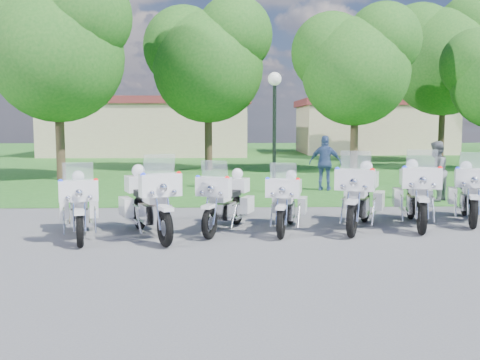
{
  "coord_description": "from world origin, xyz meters",
  "views": [
    {
      "loc": [
        -0.44,
        -11.42,
        2.29
      ],
      "look_at": [
        -0.1,
        1.2,
        0.95
      ],
      "focal_mm": 40.0,
      "sensor_mm": 36.0,
      "label": 1
    }
  ],
  "objects_px": {
    "motorcycle_0": "(79,205)",
    "motorcycle_6": "(469,192)",
    "motorcycle_5": "(416,193)",
    "motorcycle_1": "(149,201)",
    "bystander_c": "(325,163)",
    "bystander_b": "(436,172)",
    "motorcycle_3": "(287,201)",
    "motorcycle_4": "(361,195)",
    "lamp_post": "(275,102)",
    "motorcycle_2": "(226,200)"
  },
  "relations": [
    {
      "from": "motorcycle_0",
      "to": "motorcycle_6",
      "type": "distance_m",
      "value": 8.81
    },
    {
      "from": "motorcycle_5",
      "to": "motorcycle_6",
      "type": "height_order",
      "value": "motorcycle_5"
    },
    {
      "from": "motorcycle_1",
      "to": "bystander_c",
      "type": "height_order",
      "value": "bystander_c"
    },
    {
      "from": "bystander_b",
      "to": "bystander_c",
      "type": "distance_m",
      "value": 3.82
    },
    {
      "from": "motorcycle_3",
      "to": "motorcycle_1",
      "type": "bearing_deg",
      "value": 24.17
    },
    {
      "from": "motorcycle_1",
      "to": "bystander_b",
      "type": "distance_m",
      "value": 9.03
    },
    {
      "from": "motorcycle_0",
      "to": "bystander_b",
      "type": "bearing_deg",
      "value": -167.98
    },
    {
      "from": "motorcycle_4",
      "to": "bystander_c",
      "type": "height_order",
      "value": "bystander_c"
    },
    {
      "from": "motorcycle_5",
      "to": "motorcycle_1",
      "type": "bearing_deg",
      "value": 22.56
    },
    {
      "from": "motorcycle_5",
      "to": "motorcycle_6",
      "type": "xyz_separation_m",
      "value": [
        1.43,
        0.49,
        -0.04
      ]
    },
    {
      "from": "motorcycle_1",
      "to": "lamp_post",
      "type": "distance_m",
      "value": 7.81
    },
    {
      "from": "motorcycle_6",
      "to": "bystander_b",
      "type": "bearing_deg",
      "value": -79.39
    },
    {
      "from": "motorcycle_2",
      "to": "bystander_b",
      "type": "relative_size",
      "value": 1.25
    },
    {
      "from": "motorcycle_0",
      "to": "motorcycle_3",
      "type": "relative_size",
      "value": 1.03
    },
    {
      "from": "motorcycle_1",
      "to": "motorcycle_3",
      "type": "xyz_separation_m",
      "value": [
        2.88,
        0.54,
        -0.09
      ]
    },
    {
      "from": "motorcycle_6",
      "to": "bystander_c",
      "type": "distance_m",
      "value": 6.24
    },
    {
      "from": "motorcycle_5",
      "to": "motorcycle_3",
      "type": "bearing_deg",
      "value": 22.02
    },
    {
      "from": "motorcycle_6",
      "to": "motorcycle_0",
      "type": "bearing_deg",
      "value": 29.05
    },
    {
      "from": "motorcycle_0",
      "to": "bystander_c",
      "type": "xyz_separation_m",
      "value": [
        6.36,
        7.35,
        0.28
      ]
    },
    {
      "from": "motorcycle_6",
      "to": "motorcycle_5",
      "type": "bearing_deg",
      "value": 37.6
    },
    {
      "from": "motorcycle_1",
      "to": "motorcycle_5",
      "type": "height_order",
      "value": "motorcycle_5"
    },
    {
      "from": "motorcycle_3",
      "to": "motorcycle_4",
      "type": "xyz_separation_m",
      "value": [
        1.63,
        0.18,
        0.1
      ]
    },
    {
      "from": "motorcycle_1",
      "to": "bystander_b",
      "type": "height_order",
      "value": "bystander_b"
    },
    {
      "from": "lamp_post",
      "to": "motorcycle_1",
      "type": "bearing_deg",
      "value": -115.06
    },
    {
      "from": "motorcycle_1",
      "to": "motorcycle_6",
      "type": "height_order",
      "value": "motorcycle_1"
    },
    {
      "from": "motorcycle_0",
      "to": "motorcycle_1",
      "type": "height_order",
      "value": "motorcycle_1"
    },
    {
      "from": "motorcycle_2",
      "to": "bystander_b",
      "type": "xyz_separation_m",
      "value": [
        6.15,
        4.1,
        0.23
      ]
    },
    {
      "from": "motorcycle_3",
      "to": "lamp_post",
      "type": "bearing_deg",
      "value": -79.0
    },
    {
      "from": "motorcycle_4",
      "to": "motorcycle_6",
      "type": "height_order",
      "value": "motorcycle_4"
    },
    {
      "from": "motorcycle_0",
      "to": "motorcycle_1",
      "type": "xyz_separation_m",
      "value": [
        1.4,
        0.05,
        0.06
      ]
    },
    {
      "from": "motorcycle_3",
      "to": "motorcycle_4",
      "type": "height_order",
      "value": "motorcycle_4"
    },
    {
      "from": "motorcycle_2",
      "to": "lamp_post",
      "type": "relative_size",
      "value": 0.56
    },
    {
      "from": "motorcycle_6",
      "to": "motorcycle_3",
      "type": "bearing_deg",
      "value": 31.4
    },
    {
      "from": "bystander_c",
      "to": "motorcycle_1",
      "type": "bearing_deg",
      "value": 71.44
    },
    {
      "from": "motorcycle_5",
      "to": "motorcycle_2",
      "type": "bearing_deg",
      "value": 18.6
    },
    {
      "from": "motorcycle_1",
      "to": "motorcycle_3",
      "type": "height_order",
      "value": "motorcycle_1"
    },
    {
      "from": "motorcycle_3",
      "to": "lamp_post",
      "type": "distance_m",
      "value": 6.67
    },
    {
      "from": "motorcycle_4",
      "to": "bystander_b",
      "type": "distance_m",
      "value": 5.1
    },
    {
      "from": "motorcycle_0",
      "to": "motorcycle_6",
      "type": "relative_size",
      "value": 0.96
    },
    {
      "from": "lamp_post",
      "to": "motorcycle_0",
      "type": "bearing_deg",
      "value": -123.78
    },
    {
      "from": "motorcycle_6",
      "to": "bystander_c",
      "type": "height_order",
      "value": "bystander_c"
    },
    {
      "from": "lamp_post",
      "to": "motorcycle_6",
      "type": "bearing_deg",
      "value": -51.98
    },
    {
      "from": "motorcycle_1",
      "to": "motorcycle_4",
      "type": "distance_m",
      "value": 4.57
    },
    {
      "from": "motorcycle_5",
      "to": "bystander_c",
      "type": "bearing_deg",
      "value": -69.5
    },
    {
      "from": "motorcycle_2",
      "to": "lamp_post",
      "type": "height_order",
      "value": "lamp_post"
    },
    {
      "from": "bystander_c",
      "to": "bystander_b",
      "type": "bearing_deg",
      "value": 152.05
    },
    {
      "from": "lamp_post",
      "to": "motorcycle_3",
      "type": "bearing_deg",
      "value": -92.63
    },
    {
      "from": "motorcycle_0",
      "to": "motorcycle_5",
      "type": "distance_m",
      "value": 7.31
    },
    {
      "from": "motorcycle_1",
      "to": "motorcycle_2",
      "type": "distance_m",
      "value": 1.68
    },
    {
      "from": "motorcycle_5",
      "to": "bystander_c",
      "type": "height_order",
      "value": "bystander_c"
    }
  ]
}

